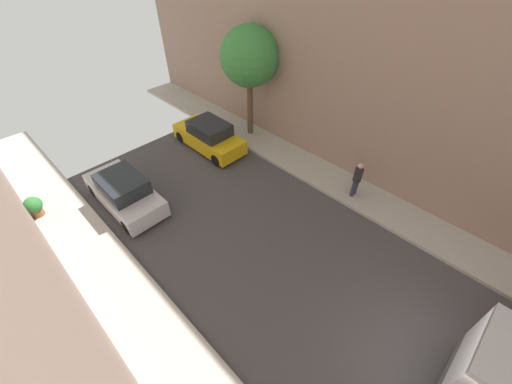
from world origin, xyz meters
The scene contains 7 objects.
ground centered at (0.00, 0.00, 0.00)m, with size 32.00×32.00×0.00m, color #423F42.
sidewalk_right centered at (5.00, 0.00, 0.07)m, with size 2.00×44.00×0.15m, color #A8A399.
parked_car_left_3 centered at (-2.70, 12.22, 0.72)m, with size 1.78×4.20×1.57m.
parked_car_right_3 centered at (2.70, 13.15, 0.72)m, with size 1.78×4.20×1.57m.
pedestrian centered at (4.72, 5.42, 1.07)m, with size 0.40×0.36×1.72m.
street_tree_1 centered at (5.20, 12.54, 4.37)m, with size 2.93×2.93×5.72m.
potted_plant_1 centered at (-5.73, 14.16, 0.66)m, with size 0.68×0.68×0.92m.
Camera 1 is at (-5.69, 1.28, 9.60)m, focal length 21.64 mm.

